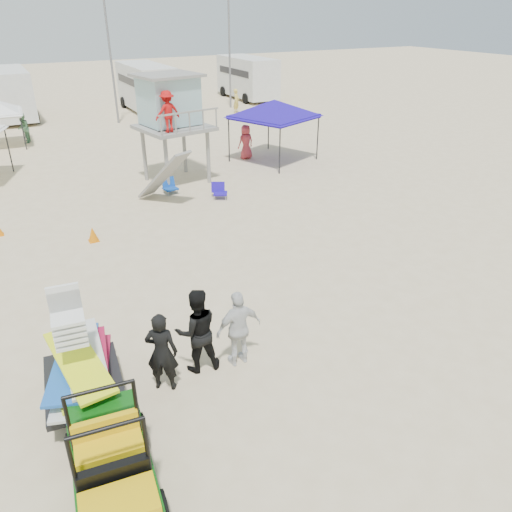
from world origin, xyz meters
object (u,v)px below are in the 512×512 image
man_left (162,352)px  lifeguard_tower (170,105)px  canopy_blue (274,103)px  utility_cart (110,457)px  surf_trailer (79,365)px

man_left → lifeguard_tower: 13.77m
lifeguard_tower → canopy_blue: (5.49, 0.76, -0.46)m
lifeguard_tower → canopy_blue: bearing=7.9°
utility_cart → lifeguard_tower: lifeguard_tower is taller
canopy_blue → lifeguard_tower: bearing=-172.1°
surf_trailer → man_left: bearing=-11.2°
surf_trailer → canopy_blue: (11.84, 13.13, 1.89)m
man_left → canopy_blue: canopy_blue is taller
lifeguard_tower → surf_trailer: bearing=-117.2°
surf_trailer → canopy_blue: canopy_blue is taller
utility_cart → canopy_blue: size_ratio=0.57×
man_left → lifeguard_tower: bearing=-79.2°
surf_trailer → canopy_blue: bearing=48.0°
utility_cart → canopy_blue: (11.84, 15.46, 2.00)m
man_left → canopy_blue: 17.05m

